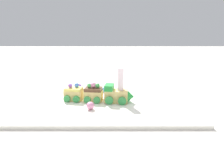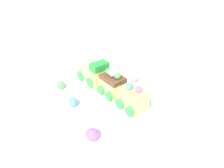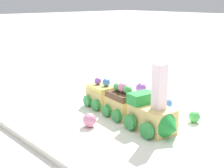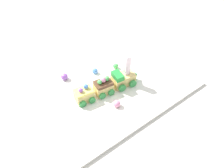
{
  "view_description": "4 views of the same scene",
  "coord_description": "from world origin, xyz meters",
  "px_view_note": "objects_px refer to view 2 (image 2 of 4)",
  "views": [
    {
      "loc": [
        0.05,
        -0.63,
        0.25
      ],
      "look_at": [
        0.05,
        0.01,
        0.08
      ],
      "focal_mm": 28.0,
      "sensor_mm": 36.0,
      "label": 1
    },
    {
      "loc": [
        -0.36,
        0.37,
        0.35
      ],
      "look_at": [
        -0.02,
        0.02,
        0.05
      ],
      "focal_mm": 35.0,
      "sensor_mm": 36.0,
      "label": 2
    },
    {
      "loc": [
        0.42,
        -0.43,
        0.25
      ],
      "look_at": [
        -0.05,
        0.0,
        0.08
      ],
      "focal_mm": 50.0,
      "sensor_mm": 36.0,
      "label": 3
    },
    {
      "loc": [
        -0.34,
        -0.47,
        0.63
      ],
      "look_at": [
        0.01,
        0.0,
        0.04
      ],
      "focal_mm": 35.0,
      "sensor_mm": 36.0,
      "label": 4
    }
  ],
  "objects_px": {
    "gumball_pink": "(134,78)",
    "gumball_blue": "(73,102)",
    "cake_car_chocolate": "(113,84)",
    "cake_car_lemon": "(133,99)",
    "cake_train_locomotive": "(92,70)",
    "gumball_purple": "(92,135)",
    "gumball_green": "(61,85)"
  },
  "relations": [
    {
      "from": "gumball_green",
      "to": "gumball_blue",
      "type": "height_order",
      "value": "same"
    },
    {
      "from": "gumball_purple",
      "to": "gumball_blue",
      "type": "bearing_deg",
      "value": -19.76
    },
    {
      "from": "cake_train_locomotive",
      "to": "cake_car_lemon",
      "type": "bearing_deg",
      "value": 179.98
    },
    {
      "from": "gumball_green",
      "to": "gumball_purple",
      "type": "height_order",
      "value": "gumball_purple"
    },
    {
      "from": "gumball_blue",
      "to": "cake_train_locomotive",
      "type": "bearing_deg",
      "value": -63.05
    },
    {
      "from": "cake_train_locomotive",
      "to": "cake_car_chocolate",
      "type": "distance_m",
      "value": 0.1
    },
    {
      "from": "cake_car_lemon",
      "to": "gumball_green",
      "type": "distance_m",
      "value": 0.21
    },
    {
      "from": "cake_car_chocolate",
      "to": "gumball_green",
      "type": "height_order",
      "value": "cake_car_chocolate"
    },
    {
      "from": "cake_car_chocolate",
      "to": "gumball_pink",
      "type": "height_order",
      "value": "cake_car_chocolate"
    },
    {
      "from": "gumball_pink",
      "to": "gumball_purple",
      "type": "xyz_separation_m",
      "value": [
        -0.08,
        0.24,
        0.0
      ]
    },
    {
      "from": "gumball_purple",
      "to": "gumball_green",
      "type": "bearing_deg",
      "value": -18.21
    },
    {
      "from": "gumball_blue",
      "to": "gumball_purple",
      "type": "height_order",
      "value": "gumball_purple"
    },
    {
      "from": "cake_car_chocolate",
      "to": "gumball_purple",
      "type": "distance_m",
      "value": 0.18
    },
    {
      "from": "cake_car_lemon",
      "to": "cake_train_locomotive",
      "type": "bearing_deg",
      "value": -0.02
    },
    {
      "from": "cake_train_locomotive",
      "to": "gumball_purple",
      "type": "bearing_deg",
      "value": 145.31
    },
    {
      "from": "cake_train_locomotive",
      "to": "gumball_blue",
      "type": "relative_size",
      "value": 5.48
    },
    {
      "from": "cake_car_chocolate",
      "to": "cake_car_lemon",
      "type": "height_order",
      "value": "cake_car_chocolate"
    },
    {
      "from": "gumball_pink",
      "to": "gumball_blue",
      "type": "height_order",
      "value": "gumball_pink"
    },
    {
      "from": "cake_train_locomotive",
      "to": "gumball_green",
      "type": "relative_size",
      "value": 5.54
    },
    {
      "from": "gumball_blue",
      "to": "gumball_pink",
      "type": "bearing_deg",
      "value": -100.53
    },
    {
      "from": "cake_train_locomotive",
      "to": "gumball_blue",
      "type": "height_order",
      "value": "cake_train_locomotive"
    },
    {
      "from": "cake_train_locomotive",
      "to": "gumball_pink",
      "type": "relative_size",
      "value": 4.81
    },
    {
      "from": "cake_car_chocolate",
      "to": "cake_car_lemon",
      "type": "xyz_separation_m",
      "value": [
        -0.08,
        0.01,
        -0.0
      ]
    },
    {
      "from": "cake_car_chocolate",
      "to": "gumball_blue",
      "type": "distance_m",
      "value": 0.12
    },
    {
      "from": "cake_car_chocolate",
      "to": "cake_car_lemon",
      "type": "distance_m",
      "value": 0.08
    },
    {
      "from": "gumball_pink",
      "to": "gumball_green",
      "type": "bearing_deg",
      "value": 53.7
    },
    {
      "from": "cake_train_locomotive",
      "to": "cake_car_lemon",
      "type": "xyz_separation_m",
      "value": [
        -0.17,
        0.02,
        -0.01
      ]
    },
    {
      "from": "cake_car_chocolate",
      "to": "gumball_purple",
      "type": "relative_size",
      "value": 2.63
    },
    {
      "from": "cake_car_lemon",
      "to": "gumball_blue",
      "type": "height_order",
      "value": "cake_car_lemon"
    },
    {
      "from": "cake_car_lemon",
      "to": "gumball_purple",
      "type": "relative_size",
      "value": 2.56
    },
    {
      "from": "cake_train_locomotive",
      "to": "gumball_green",
      "type": "xyz_separation_m",
      "value": [
        0.03,
        0.1,
        -0.02
      ]
    },
    {
      "from": "cake_train_locomotive",
      "to": "gumball_purple",
      "type": "distance_m",
      "value": 0.25
    }
  ]
}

